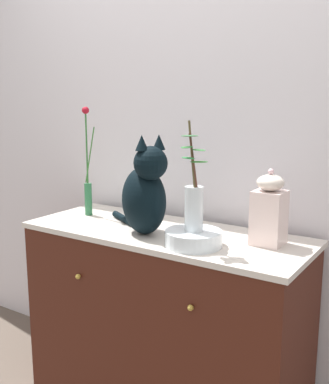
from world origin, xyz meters
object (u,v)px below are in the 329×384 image
(vase_slim_green, at_px, (88,182))
(sideboard, at_px, (164,322))
(vase_glass_clear, at_px, (194,203))
(candle_pillar, at_px, (193,219))
(cat_sitting, at_px, (145,193))
(jar_lidded_porcelain, at_px, (269,211))
(bowl_porcelain, at_px, (194,238))

(vase_slim_green, bearing_deg, sideboard, -4.17)
(vase_glass_clear, xyz_separation_m, candle_pillar, (-0.09, 0.14, -0.11))
(sideboard, relative_size, vase_slim_green, 2.40)
(cat_sitting, xyz_separation_m, jar_lidded_porcelain, (0.51, 0.16, -0.04))
(bowl_porcelain, height_order, candle_pillar, candle_pillar)
(jar_lidded_porcelain, distance_m, candle_pillar, 0.34)
(jar_lidded_porcelain, bearing_deg, candle_pillar, -171.80)
(sideboard, height_order, vase_glass_clear, vase_glass_clear)
(vase_slim_green, bearing_deg, bowl_porcelain, -12.44)
(cat_sitting, height_order, jar_lidded_porcelain, cat_sitting)
(vase_slim_green, relative_size, bowl_porcelain, 2.36)
(cat_sitting, distance_m, bowl_porcelain, 0.31)
(bowl_porcelain, relative_size, candle_pillar, 1.54)
(jar_lidded_porcelain, bearing_deg, cat_sitting, -163.03)
(cat_sitting, bearing_deg, vase_glass_clear, -7.40)
(cat_sitting, relative_size, candle_pillar, 3.03)
(vase_glass_clear, xyz_separation_m, jar_lidded_porcelain, (0.24, 0.19, -0.04))
(cat_sitting, xyz_separation_m, bowl_porcelain, (0.26, -0.03, -0.15))
(bowl_porcelain, bearing_deg, vase_slim_green, 167.56)
(vase_glass_clear, relative_size, jar_lidded_porcelain, 1.41)
(cat_sitting, height_order, vase_glass_clear, vase_glass_clear)
(vase_slim_green, height_order, bowl_porcelain, vase_slim_green)
(cat_sitting, xyz_separation_m, candle_pillar, (0.18, 0.11, -0.11))
(sideboard, distance_m, jar_lidded_porcelain, 0.75)
(candle_pillar, bearing_deg, vase_glass_clear, -59.01)
(sideboard, distance_m, candle_pillar, 0.53)
(sideboard, bearing_deg, cat_sitting, -116.13)
(jar_lidded_porcelain, xyz_separation_m, candle_pillar, (-0.33, -0.05, -0.07))
(bowl_porcelain, xyz_separation_m, jar_lidded_porcelain, (0.25, 0.19, 0.11))
(vase_slim_green, relative_size, jar_lidded_porcelain, 1.75)
(sideboard, xyz_separation_m, vase_slim_green, (-0.49, 0.04, 0.62))
(bowl_porcelain, bearing_deg, sideboard, 151.23)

